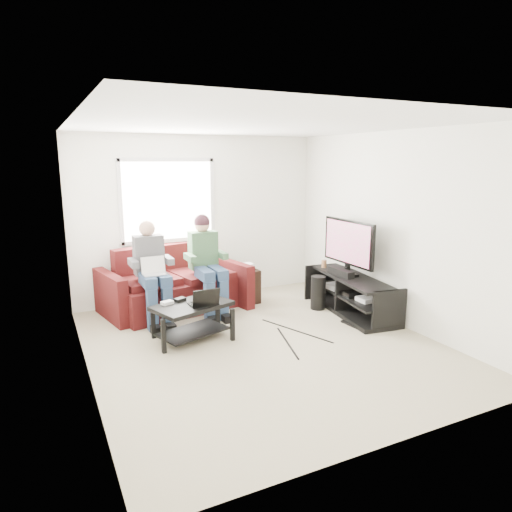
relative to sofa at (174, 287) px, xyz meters
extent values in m
plane|color=beige|center=(0.59, -1.78, -0.34)|extent=(4.50, 4.50, 0.00)
plane|color=white|center=(0.59, -1.78, 2.26)|extent=(4.50, 4.50, 0.00)
plane|color=white|center=(0.59, 0.47, 0.96)|extent=(4.50, 0.00, 4.50)
plane|color=white|center=(0.59, -4.03, 0.96)|extent=(4.50, 0.00, 4.50)
plane|color=white|center=(-1.41, -1.78, 0.96)|extent=(0.00, 4.50, 4.50)
plane|color=white|center=(2.59, -1.78, 0.96)|extent=(0.00, 4.50, 4.50)
cube|color=white|center=(0.09, 0.46, 1.26)|extent=(1.40, 0.01, 1.20)
cube|color=silver|center=(0.09, 0.45, 1.26)|extent=(1.48, 0.04, 1.28)
cube|color=#441111|center=(0.00, -0.05, -0.11)|extent=(1.85, 1.22, 0.47)
cube|color=#441111|center=(0.00, 0.35, 0.36)|extent=(1.71, 0.53, 0.48)
cube|color=#441111|center=(-0.93, -0.05, -0.01)|extent=(0.34, 1.01, 0.67)
cube|color=#441111|center=(0.93, -0.05, -0.01)|extent=(0.34, 1.01, 0.67)
cube|color=#441111|center=(-0.41, -0.07, 0.17)|extent=(0.92, 0.92, 0.10)
cube|color=#441111|center=(0.41, -0.07, 0.17)|extent=(0.92, 0.92, 0.10)
cube|color=navy|center=(-0.50, -0.54, 0.29)|extent=(0.16, 0.45, 0.14)
cube|color=navy|center=(-0.30, -0.54, 0.29)|extent=(0.16, 0.45, 0.14)
cube|color=navy|center=(-0.50, -0.72, -0.06)|extent=(0.13, 0.13, 0.57)
cube|color=navy|center=(-0.30, -0.72, -0.06)|extent=(0.13, 0.13, 0.57)
cube|color=#595A5E|center=(-0.40, -0.21, 0.57)|extent=(0.40, 0.22, 0.55)
sphere|color=#DBA389|center=(-0.40, -0.19, 0.94)|extent=(0.22, 0.22, 0.22)
cube|color=navy|center=(0.30, -0.54, 0.29)|extent=(0.16, 0.45, 0.14)
cube|color=navy|center=(0.50, -0.54, 0.29)|extent=(0.16, 0.45, 0.14)
cube|color=navy|center=(0.30, -0.72, -0.06)|extent=(0.13, 0.13, 0.57)
cube|color=navy|center=(0.50, -0.72, -0.06)|extent=(0.13, 0.13, 0.57)
cube|color=#535655|center=(0.40, -0.21, 0.57)|extent=(0.40, 0.22, 0.55)
sphere|color=#DBA389|center=(0.40, -0.19, 0.94)|extent=(0.22, 0.22, 0.22)
sphere|color=#30181F|center=(0.40, -0.19, 0.98)|extent=(0.23, 0.23, 0.23)
cube|color=black|center=(-0.12, -1.25, 0.10)|extent=(1.06, 0.83, 0.05)
cube|color=black|center=(-0.12, -1.25, -0.24)|extent=(0.96, 0.73, 0.02)
cube|color=black|center=(-0.56, -1.51, -0.14)|extent=(0.05, 0.05, 0.41)
cube|color=black|center=(0.31, -1.51, -0.14)|extent=(0.05, 0.05, 0.41)
cube|color=black|center=(-0.56, -1.00, -0.14)|extent=(0.05, 0.05, 0.41)
cube|color=black|center=(0.31, -1.00, -0.14)|extent=(0.05, 0.05, 0.41)
cube|color=silver|center=(-0.40, -1.13, 0.14)|extent=(0.16, 0.13, 0.04)
cube|color=black|center=(-0.22, -1.07, 0.14)|extent=(0.16, 0.14, 0.04)
cube|color=gray|center=(0.18, -1.10, 0.14)|extent=(0.16, 0.12, 0.04)
cube|color=black|center=(2.29, -1.29, 0.20)|extent=(0.73, 1.73, 0.04)
cube|color=black|center=(2.29, -1.29, -0.06)|extent=(0.68, 1.66, 0.03)
cube|color=black|center=(2.29, -1.29, -0.31)|extent=(0.73, 1.73, 0.06)
cube|color=black|center=(2.29, -2.11, -0.06)|extent=(0.50, 0.11, 0.56)
cube|color=black|center=(2.29, -0.47, -0.06)|extent=(0.50, 0.11, 0.56)
cube|color=black|center=(2.29, -1.19, 0.24)|extent=(0.12, 0.40, 0.04)
cube|color=black|center=(2.29, -1.19, 0.32)|extent=(0.06, 0.06, 0.12)
cube|color=black|center=(2.29, -1.19, 0.70)|extent=(0.05, 1.10, 0.65)
cube|color=#DF3488|center=(2.26, -1.19, 0.70)|extent=(0.01, 1.01, 0.58)
cube|color=black|center=(2.17, -1.19, 0.27)|extent=(0.12, 0.50, 0.10)
cylinder|color=#976641|center=(2.24, -0.66, 0.28)|extent=(0.08, 0.08, 0.12)
cube|color=silver|center=(2.29, -1.69, -0.02)|extent=(0.30, 0.22, 0.06)
cube|color=gray|center=(2.29, -0.99, -0.01)|extent=(0.34, 0.26, 0.08)
cube|color=black|center=(2.29, -1.34, -0.01)|extent=(0.38, 0.30, 0.07)
cylinder|color=black|center=(1.96, -0.93, -0.09)|extent=(0.22, 0.22, 0.51)
cube|color=black|center=(2.02, -1.80, -0.33)|extent=(0.20, 0.49, 0.03)
cube|color=black|center=(1.12, -0.16, -0.08)|extent=(0.36, 0.36, 0.53)
cube|color=silver|center=(1.12, -0.16, 0.24)|extent=(0.22, 0.18, 0.10)
camera|label=1|loc=(-1.77, -6.46, 1.87)|focal=32.00mm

